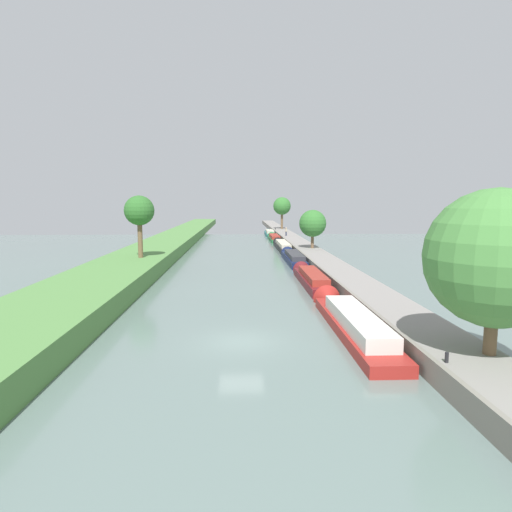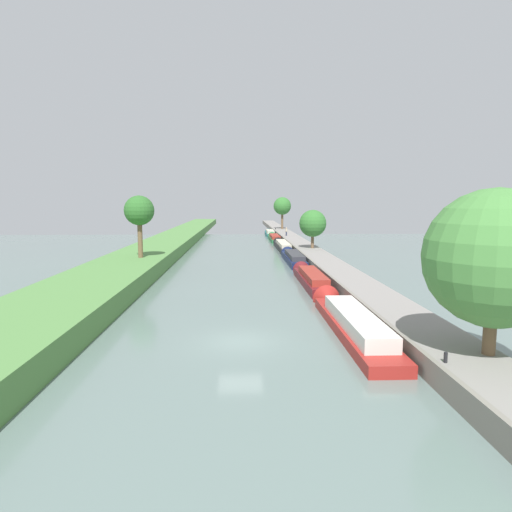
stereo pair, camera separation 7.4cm
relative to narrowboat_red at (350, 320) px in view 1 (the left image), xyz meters
name	(u,v)px [view 1 (the left image)]	position (x,y,z in m)	size (l,w,h in m)	color
ground_plane	(241,341)	(-6.70, -2.06, -0.57)	(160.00, 160.00, 0.00)	slate
left_grassy_bank	(23,330)	(-18.70, -2.06, 0.24)	(7.33, 260.00, 1.63)	#518442
right_towpath	(417,330)	(3.34, -2.06, -0.04)	(3.43, 260.00, 1.07)	gray
stone_quay	(386,330)	(1.50, -2.06, -0.01)	(0.25, 260.00, 1.12)	gray
narrowboat_red	(350,320)	(0.00, 0.00, 0.00)	(2.20, 14.87, 2.16)	maroon
narrowboat_maroon	(311,278)	(0.01, 14.85, -0.01)	(1.90, 13.07, 1.88)	maroon
narrowboat_navy	(293,258)	(0.20, 29.96, 0.00)	(1.98, 13.41, 1.91)	#141E42
narrowboat_black	(282,246)	(0.28, 45.15, -0.01)	(1.84, 16.48, 1.83)	black
narrowboat_green	(274,238)	(0.23, 61.61, -0.09)	(1.94, 13.38, 1.84)	#1E6033
narrowboat_teal	(269,233)	(0.19, 74.14, -0.04)	(1.91, 10.24, 1.93)	#195B60
tree_rightbank_near	(496,258)	(4.30, -7.50, 4.81)	(6.06, 6.06, 7.35)	brown
tree_rightbank_midnear	(313,223)	(3.80, 36.62, 4.07)	(3.90, 3.90, 5.54)	brown
tree_rightbank_midfar	(282,206)	(3.73, 81.05, 6.05)	(4.30, 4.30, 7.76)	brown
tree_leftbank_downstream	(139,211)	(-17.71, 22.49, 6.16)	(3.26, 3.26, 6.83)	brown
person_walking	(286,231)	(2.47, 59.61, 1.37)	(0.34, 0.34, 1.66)	#282D42
mooring_bollard_near	(447,357)	(1.92, -8.42, 0.72)	(0.16, 0.16, 0.45)	black
mooring_bollard_far	(275,229)	(1.92, 78.66, 0.72)	(0.16, 0.16, 0.45)	black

